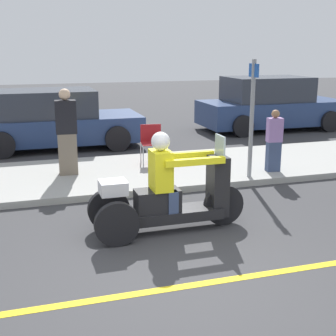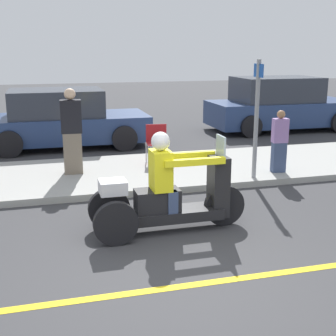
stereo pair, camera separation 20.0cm
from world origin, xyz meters
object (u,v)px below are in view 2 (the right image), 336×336
motorcycle_trike (168,196)px  folding_chair_set_back (157,140)px  spectator_mid_group (279,143)px  parked_car_lot_right (63,120)px  spectator_end_of_line (72,133)px  parked_car_lot_far (280,105)px  street_sign (257,115)px

motorcycle_trike → folding_chair_set_back: size_ratio=2.72×
motorcycle_trike → spectator_mid_group: size_ratio=1.82×
folding_chair_set_back → parked_car_lot_right: bearing=122.2°
spectator_end_of_line → parked_car_lot_far: size_ratio=0.37×
parked_car_lot_right → parked_car_lot_far: bearing=6.8°
spectator_end_of_line → parked_car_lot_far: spectator_end_of_line is taller
parked_car_lot_far → folding_chair_set_back: bearing=-143.0°
parked_car_lot_right → spectator_end_of_line: bearing=-89.7°
folding_chair_set_back → street_sign: (1.50, -1.59, 0.69)m
spectator_mid_group → parked_car_lot_far: (2.70, 5.00, 0.05)m
motorcycle_trike → spectator_end_of_line: (-1.08, 3.08, 0.40)m
motorcycle_trike → folding_chair_set_back: bearing=78.5°
spectator_end_of_line → parked_car_lot_far: (6.64, 4.03, -0.15)m
street_sign → spectator_mid_group: bearing=21.3°
motorcycle_trike → spectator_mid_group: bearing=36.5°
motorcycle_trike → spectator_end_of_line: bearing=109.3°
parked_car_lot_right → parked_car_lot_far: (6.65, 0.80, 0.07)m
spectator_end_of_line → spectator_mid_group: 4.06m
motorcycle_trike → parked_car_lot_right: bearing=99.9°
spectator_mid_group → parked_car_lot_right: (-3.95, 4.20, -0.01)m
parked_car_lot_right → street_sign: bearing=-53.4°
motorcycle_trike → street_sign: bearing=40.1°
parked_car_lot_far → motorcycle_trike: bearing=-128.0°
folding_chair_set_back → spectator_mid_group: bearing=-31.9°
spectator_mid_group → parked_car_lot_far: 5.68m
spectator_mid_group → motorcycle_trike: bearing=-143.5°
motorcycle_trike → parked_car_lot_far: bearing=52.0°
parked_car_lot_right → folding_chair_set_back: bearing=-57.8°
parked_car_lot_right → street_sign: 5.58m
spectator_mid_group → parked_car_lot_right: parked_car_lot_right is taller
parked_car_lot_right → street_sign: street_sign is taller
motorcycle_trike → parked_car_lot_far: (5.55, 7.11, 0.25)m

